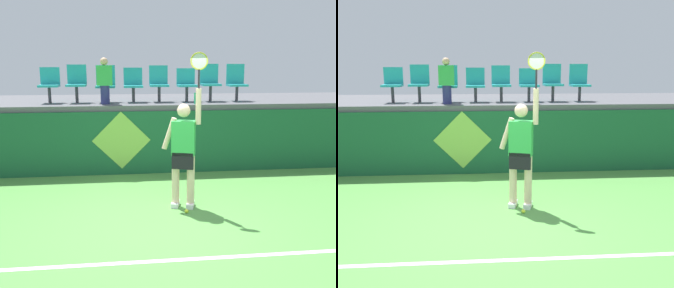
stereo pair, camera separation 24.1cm
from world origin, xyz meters
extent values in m
plane|color=#519342|center=(0.00, 0.00, 0.00)|extent=(40.00, 40.00, 0.00)
cube|color=#195633|center=(0.00, 2.88, 0.70)|extent=(13.38, 0.20, 1.40)
cube|color=#56565B|center=(0.00, 4.36, 1.46)|extent=(13.38, 3.07, 0.12)
cube|color=white|center=(0.00, -1.06, 0.00)|extent=(12.04, 0.08, 0.01)
cube|color=white|center=(0.33, 0.77, 0.04)|extent=(0.19, 0.28, 0.08)
cube|color=white|center=(0.58, 0.69, 0.04)|extent=(0.19, 0.28, 0.08)
cylinder|color=beige|center=(0.33, 0.77, 0.46)|extent=(0.13, 0.13, 0.91)
cylinder|color=beige|center=(0.58, 0.69, 0.46)|extent=(0.13, 0.13, 0.91)
cube|color=black|center=(0.45, 0.73, 0.83)|extent=(0.41, 0.31, 0.28)
cube|color=green|center=(0.45, 0.73, 1.20)|extent=(0.43, 0.32, 0.58)
sphere|color=beige|center=(0.45, 0.73, 1.66)|extent=(0.22, 0.22, 0.22)
cylinder|color=beige|center=(0.22, 0.80, 1.27)|extent=(0.27, 0.16, 0.55)
cylinder|color=beige|center=(0.68, 0.66, 1.73)|extent=(0.09, 0.09, 0.58)
cylinder|color=black|center=(0.68, 0.66, 2.17)|extent=(0.03, 0.03, 0.30)
torus|color=gold|center=(0.68, 0.66, 2.45)|extent=(0.28, 0.10, 0.28)
ellipsoid|color=silver|center=(0.68, 0.66, 2.45)|extent=(0.23, 0.08, 0.24)
sphere|color=#D1E533|center=(0.47, 0.44, 0.03)|extent=(0.07, 0.07, 0.07)
cylinder|color=#26B272|center=(1.08, 2.99, 1.65)|extent=(0.07, 0.07, 0.25)
cylinder|color=#38383D|center=(-2.20, 3.57, 1.70)|extent=(0.07, 0.07, 0.37)
cube|color=teal|center=(-2.20, 3.57, 1.91)|extent=(0.44, 0.42, 0.05)
cube|color=teal|center=(-2.20, 3.76, 2.13)|extent=(0.44, 0.04, 0.39)
cylinder|color=#38383D|center=(-1.59, 3.57, 1.71)|extent=(0.07, 0.07, 0.38)
cube|color=teal|center=(-1.59, 3.57, 1.92)|extent=(0.44, 0.42, 0.05)
cube|color=teal|center=(-1.59, 3.76, 2.17)|extent=(0.44, 0.04, 0.44)
cylinder|color=#38383D|center=(-0.93, 3.57, 1.69)|extent=(0.07, 0.07, 0.34)
cube|color=teal|center=(-0.93, 3.57, 1.89)|extent=(0.44, 0.42, 0.05)
cube|color=teal|center=(-0.93, 3.76, 2.14)|extent=(0.44, 0.04, 0.46)
cylinder|color=#38383D|center=(-0.29, 3.57, 1.69)|extent=(0.07, 0.07, 0.35)
cube|color=teal|center=(-0.29, 3.57, 1.89)|extent=(0.44, 0.42, 0.05)
cube|color=teal|center=(-0.29, 3.76, 2.12)|extent=(0.44, 0.04, 0.40)
cylinder|color=#38383D|center=(0.31, 3.57, 1.70)|extent=(0.07, 0.07, 0.36)
cube|color=teal|center=(0.31, 3.57, 1.91)|extent=(0.44, 0.42, 0.05)
cube|color=teal|center=(0.31, 3.76, 2.15)|extent=(0.44, 0.04, 0.44)
cylinder|color=#38383D|center=(0.97, 3.57, 1.70)|extent=(0.07, 0.07, 0.35)
cube|color=teal|center=(0.97, 3.57, 1.90)|extent=(0.44, 0.42, 0.05)
cube|color=teal|center=(0.97, 3.76, 2.11)|extent=(0.44, 0.04, 0.37)
cylinder|color=#38383D|center=(1.54, 3.57, 1.71)|extent=(0.07, 0.07, 0.37)
cube|color=teal|center=(1.54, 3.57, 1.92)|extent=(0.44, 0.42, 0.05)
cube|color=teal|center=(1.54, 3.76, 2.17)|extent=(0.44, 0.04, 0.46)
cylinder|color=#38383D|center=(2.19, 3.57, 1.70)|extent=(0.07, 0.07, 0.36)
cube|color=teal|center=(2.19, 3.57, 1.90)|extent=(0.44, 0.42, 0.05)
cube|color=teal|center=(2.19, 3.76, 2.16)|extent=(0.44, 0.04, 0.48)
cylinder|color=navy|center=(-0.93, 3.25, 1.73)|extent=(0.20, 0.20, 0.41)
cube|color=green|center=(-0.93, 3.25, 2.15)|extent=(0.34, 0.20, 0.44)
sphere|color=#DBAD84|center=(-0.93, 3.25, 2.46)|extent=(0.17, 0.17, 0.17)
cube|color=#195633|center=(-0.59, 2.77, 0.00)|extent=(0.90, 0.01, 0.00)
plane|color=#8CC64C|center=(-0.59, 2.77, 0.77)|extent=(1.27, 0.00, 1.27)
camera|label=1|loc=(-0.50, -5.35, 2.43)|focal=40.42mm
camera|label=2|loc=(-0.26, -5.37, 2.43)|focal=40.42mm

